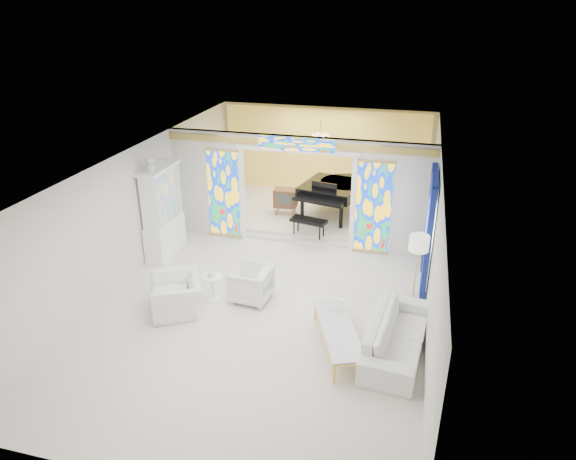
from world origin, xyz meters
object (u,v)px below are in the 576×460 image
(china_cabinet, at_px, (163,212))
(grand_piano, at_px, (338,189))
(coffee_table, at_px, (338,329))
(tv_console, at_px, (285,198))
(armchair_right, at_px, (251,284))
(armchair_left, at_px, (176,295))
(sofa, at_px, (397,336))

(china_cabinet, distance_m, grand_piano, 5.19)
(coffee_table, distance_m, tv_console, 6.45)
(armchair_right, bearing_deg, coffee_table, 64.30)
(armchair_left, height_order, tv_console, tv_console)
(armchair_right, distance_m, sofa, 3.44)
(coffee_table, height_order, tv_console, tv_console)
(armchair_left, relative_size, armchair_right, 1.37)
(armchair_right, xyz_separation_m, sofa, (3.26, -1.09, -0.03))
(armchair_left, height_order, grand_piano, grand_piano)
(sofa, bearing_deg, grand_piano, 25.63)
(tv_console, bearing_deg, armchair_left, -103.79)
(armchair_left, height_order, armchair_right, armchair_right)
(china_cabinet, xyz_separation_m, sofa, (6.17, -2.75, -0.80))
(china_cabinet, bearing_deg, coffee_table, -29.96)
(armchair_left, bearing_deg, grand_piano, 128.29)
(armchair_left, distance_m, sofa, 4.67)
(sofa, distance_m, grand_piano, 6.46)
(sofa, relative_size, grand_piano, 0.79)
(sofa, relative_size, tv_console, 3.16)
(china_cabinet, bearing_deg, tv_console, 50.08)
(armchair_right, height_order, sofa, armchair_right)
(armchair_left, bearing_deg, coffee_table, 54.63)
(grand_piano, bearing_deg, coffee_table, -68.47)
(armchair_left, bearing_deg, tv_console, 141.48)
(china_cabinet, relative_size, armchair_right, 3.15)
(sofa, bearing_deg, china_cabinet, 71.90)
(sofa, relative_size, coffee_table, 1.14)
(armchair_right, xyz_separation_m, grand_piano, (1.10, 4.96, 0.61))
(sofa, distance_m, tv_console, 6.81)
(armchair_right, height_order, grand_piano, grand_piano)
(china_cabinet, height_order, grand_piano, china_cabinet)
(sofa, xyz_separation_m, grand_piano, (-2.16, 6.05, 0.64))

